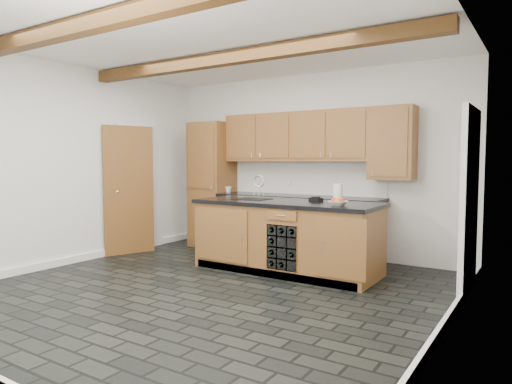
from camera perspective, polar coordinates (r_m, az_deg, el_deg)
ground at (r=5.28m, az=-6.11°, el=-12.15°), size 5.00×5.00×0.00m
room_shell at (r=5.55m, az=-3.47°, el=4.59°), size 5.01×5.00×5.00m
back_cabinetry at (r=7.15m, az=2.78°, el=0.08°), size 3.65×0.62×2.20m
island at (r=6.06m, az=3.84°, el=-5.54°), size 2.48×0.96×0.93m
faucet at (r=6.32m, az=-0.34°, el=-0.57°), size 0.45×0.40×0.34m
kitchen_scale at (r=6.08m, az=7.49°, el=-0.86°), size 0.21×0.16×0.06m
fruit_bowl at (r=5.50m, az=10.23°, el=-1.39°), size 0.23×0.23×0.06m
fruit_cluster at (r=5.49m, az=10.23°, el=-1.08°), size 0.16×0.17×0.07m
paper_towel at (r=5.93m, az=10.23°, el=-0.12°), size 0.12×0.12×0.24m
mug at (r=7.61m, az=-3.49°, el=0.31°), size 0.13×0.13×0.10m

